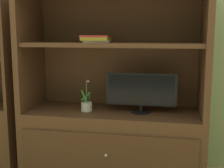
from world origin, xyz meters
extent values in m
cube|color=#8C9E6B|center=(0.00, 0.75, 1.40)|extent=(6.00, 0.10, 2.80)
cube|color=#4C2D1C|center=(0.00, 0.40, 0.29)|extent=(1.59, 0.58, 0.59)
cube|color=#462A19|center=(0.00, 0.10, 0.29)|extent=(1.46, 0.02, 0.35)
sphere|color=silver|center=(0.00, 0.09, 0.29)|extent=(0.02, 0.02, 0.02)
cube|color=#4C2D1C|center=(-0.77, 0.40, 1.11)|extent=(0.05, 0.58, 1.04)
cube|color=#4C2D1C|center=(0.77, 0.40, 1.11)|extent=(0.05, 0.58, 1.04)
cube|color=#4C2D1C|center=(0.00, 0.68, 1.11)|extent=(1.59, 0.02, 1.04)
cube|color=#4C2D1C|center=(0.00, 0.40, 1.17)|extent=(1.49, 0.52, 0.04)
cylinder|color=black|center=(0.25, 0.38, 0.59)|extent=(0.17, 0.17, 0.01)
cylinder|color=black|center=(0.25, 0.38, 0.62)|extent=(0.03, 0.03, 0.05)
cube|color=black|center=(0.25, 0.38, 0.79)|extent=(0.61, 0.02, 0.28)
cube|color=black|center=(0.25, 0.37, 0.79)|extent=(0.57, 0.00, 0.25)
cylinder|color=beige|center=(-0.23, 0.35, 0.62)|extent=(0.10, 0.10, 0.08)
cylinder|color=#3D6B33|center=(-0.23, 0.35, 0.76)|extent=(0.01, 0.01, 0.20)
cube|color=#2D7A38|center=(-0.21, 0.35, 0.71)|extent=(0.04, 0.12, 0.10)
cube|color=#2D7A38|center=(-0.24, 0.37, 0.71)|extent=(0.08, 0.04, 0.08)
cube|color=#2D7A38|center=(-0.24, 0.33, 0.71)|extent=(0.07, 0.04, 0.12)
sphere|color=#C6729E|center=(-0.21, 0.33, 0.86)|extent=(0.02, 0.02, 0.02)
cube|color=silver|center=(-0.14, 0.39, 1.20)|extent=(0.24, 0.27, 0.02)
cube|color=gold|center=(-0.15, 0.40, 1.22)|extent=(0.24, 0.29, 0.03)
cube|color=red|center=(-0.15, 0.40, 1.24)|extent=(0.26, 0.27, 0.02)
cube|color=#4C2D1C|center=(-0.92, 0.40, 1.10)|extent=(0.03, 0.44, 1.01)
cube|color=#4C2D1C|center=(-1.16, 0.61, 1.10)|extent=(0.49, 0.02, 1.01)
camera|label=1|loc=(0.49, -2.20, 1.28)|focal=49.02mm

